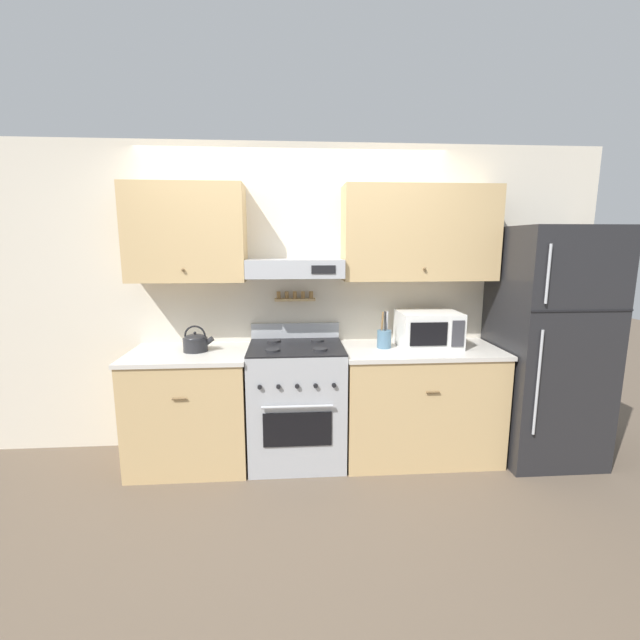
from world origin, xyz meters
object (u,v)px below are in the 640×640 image
(microwave, at_px, (428,329))
(refrigerator, at_px, (547,345))
(stove_range, at_px, (297,402))
(utensil_crock, at_px, (384,338))
(tea_kettle, at_px, (196,342))

(microwave, bearing_deg, refrigerator, -5.68)
(stove_range, distance_m, utensil_crock, 0.88)
(refrigerator, xyz_separation_m, microwave, (-0.95, 0.10, 0.12))
(utensil_crock, bearing_deg, microwave, 2.79)
(stove_range, xyz_separation_m, tea_kettle, (-0.78, 0.02, 0.51))
(refrigerator, bearing_deg, microwave, 174.32)
(refrigerator, distance_m, microwave, 0.97)
(refrigerator, bearing_deg, tea_kettle, 178.43)
(stove_range, distance_m, tea_kettle, 0.93)
(microwave, bearing_deg, stove_range, -178.00)
(tea_kettle, xyz_separation_m, utensil_crock, (1.49, 0.00, 0.01))
(stove_range, bearing_deg, tea_kettle, 178.55)
(tea_kettle, bearing_deg, refrigerator, -1.57)
(tea_kettle, height_order, utensil_crock, utensil_crock)
(stove_range, xyz_separation_m, utensil_crock, (0.71, 0.02, 0.52))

